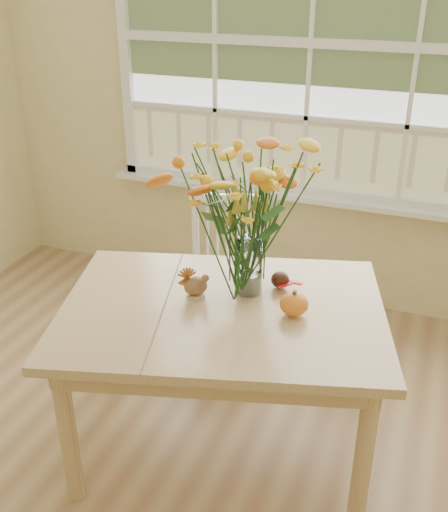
% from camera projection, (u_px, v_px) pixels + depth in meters
% --- Properties ---
extents(wall_back, '(4.00, 0.02, 2.70)m').
position_uv_depth(wall_back, '(310.00, 80.00, 3.30)').
color(wall_back, beige).
rests_on(wall_back, floor).
extents(window, '(2.42, 0.12, 1.74)m').
position_uv_depth(window, '(311.00, 46.00, 3.19)').
color(window, silver).
rests_on(window, wall_back).
extents(dining_table, '(1.50, 1.24, 0.69)m').
position_uv_depth(dining_table, '(222.00, 326.00, 2.45)').
color(dining_table, tan).
rests_on(dining_table, floor).
extents(windsor_chair, '(0.49, 0.48, 0.84)m').
position_uv_depth(windsor_chair, '(227.00, 268.00, 3.17)').
color(windsor_chair, white).
rests_on(windsor_chair, floor).
extents(flower_vase, '(0.51, 0.51, 0.61)m').
position_uv_depth(flower_vase, '(250.00, 211.00, 2.36)').
color(flower_vase, white).
rests_on(flower_vase, dining_table).
extents(pumpkin, '(0.11, 0.11, 0.09)m').
position_uv_depth(pumpkin, '(294.00, 305.00, 2.33)').
color(pumpkin, '#E1541A').
rests_on(pumpkin, dining_table).
extents(turkey_figurine, '(0.12, 0.12, 0.12)m').
position_uv_depth(turkey_figurine, '(196.00, 286.00, 2.46)').
color(turkey_figurine, '#CCB78C').
rests_on(turkey_figurine, dining_table).
extents(dark_gourd, '(0.13, 0.09, 0.07)m').
position_uv_depth(dark_gourd, '(280.00, 280.00, 2.53)').
color(dark_gourd, '#38160F').
rests_on(dark_gourd, dining_table).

